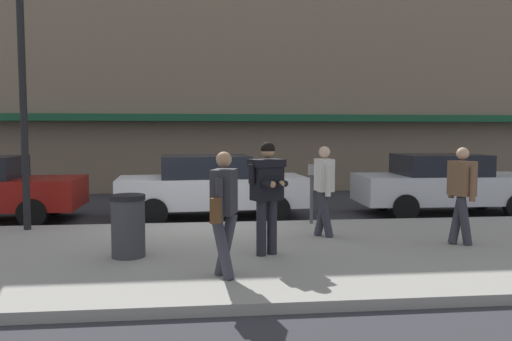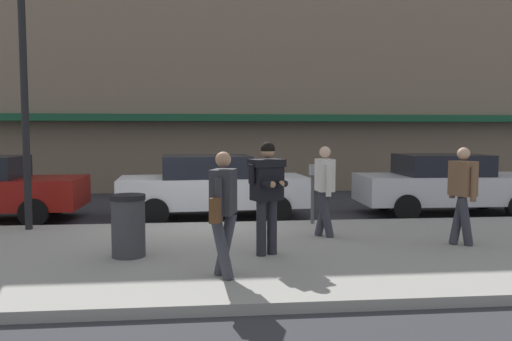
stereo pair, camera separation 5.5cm
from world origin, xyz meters
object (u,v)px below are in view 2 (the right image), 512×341
(parked_sedan_mid, at_px, (212,186))
(pedestrian_in_light_coat, at_px, (325,185))
(parked_sedan_far, at_px, (446,184))
(pedestrian_with_bag, at_px, (223,206))
(man_texting_on_phone, at_px, (267,186))
(trash_bin, at_px, (128,225))
(street_lamp_post, at_px, (24,79))
(parking_meter, at_px, (313,185))
(pedestrian_dark_coat, at_px, (463,190))

(parked_sedan_mid, bearing_deg, pedestrian_in_light_coat, -55.95)
(parked_sedan_far, distance_m, pedestrian_with_bag, 8.05)
(man_texting_on_phone, height_order, trash_bin, man_texting_on_phone)
(man_texting_on_phone, distance_m, street_lamp_post, 5.56)
(parking_meter, bearing_deg, trash_bin, -144.06)
(man_texting_on_phone, height_order, pedestrian_with_bag, man_texting_on_phone)
(pedestrian_in_light_coat, bearing_deg, pedestrian_with_bag, -128.55)
(parked_sedan_far, height_order, man_texting_on_phone, man_texting_on_phone)
(pedestrian_with_bag, height_order, trash_bin, pedestrian_with_bag)
(pedestrian_dark_coat, height_order, street_lamp_post, street_lamp_post)
(man_texting_on_phone, distance_m, pedestrian_dark_coat, 3.47)
(pedestrian_in_light_coat, xyz_separation_m, trash_bin, (-3.42, -1.18, -0.47))
(parked_sedan_mid, xyz_separation_m, pedestrian_dark_coat, (4.26, -3.97, 0.32))
(pedestrian_dark_coat, bearing_deg, pedestrian_with_bag, -159.58)
(parked_sedan_mid, relative_size, pedestrian_in_light_coat, 2.71)
(parked_sedan_mid, distance_m, parked_sedan_far, 5.94)
(pedestrian_with_bag, bearing_deg, trash_bin, 137.88)
(pedestrian_dark_coat, distance_m, street_lamp_post, 8.53)
(parked_sedan_mid, height_order, pedestrian_in_light_coat, pedestrian_in_light_coat)
(pedestrian_in_light_coat, xyz_separation_m, street_lamp_post, (-5.78, 1.29, 2.03))
(pedestrian_dark_coat, relative_size, parking_meter, 1.34)
(pedestrian_with_bag, distance_m, street_lamp_post, 5.73)
(parking_meter, height_order, trash_bin, parking_meter)
(pedestrian_dark_coat, distance_m, trash_bin, 5.65)
(pedestrian_in_light_coat, bearing_deg, parked_sedan_far, 37.71)
(man_texting_on_phone, xyz_separation_m, trash_bin, (-2.18, 0.12, -0.62))
(parked_sedan_mid, height_order, parking_meter, parked_sedan_mid)
(street_lamp_post, bearing_deg, trash_bin, -46.46)
(man_texting_on_phone, relative_size, trash_bin, 1.84)
(parked_sedan_mid, height_order, man_texting_on_phone, man_texting_on_phone)
(parked_sedan_mid, relative_size, trash_bin, 4.70)
(man_texting_on_phone, xyz_separation_m, pedestrian_with_bag, (-0.74, -1.18, -0.14))
(pedestrian_dark_coat, relative_size, street_lamp_post, 0.35)
(street_lamp_post, xyz_separation_m, parking_meter, (5.84, 0.05, -2.17))
(man_texting_on_phone, xyz_separation_m, street_lamp_post, (-4.53, 2.60, 1.89))
(pedestrian_with_bag, xyz_separation_m, pedestrian_dark_coat, (4.18, 1.56, 0.00))
(man_texting_on_phone, relative_size, pedestrian_in_light_coat, 1.06)
(man_texting_on_phone, height_order, street_lamp_post, street_lamp_post)
(pedestrian_in_light_coat, bearing_deg, trash_bin, -160.93)
(pedestrian_in_light_coat, relative_size, pedestrian_with_bag, 1.00)
(pedestrian_dark_coat, bearing_deg, pedestrian_in_light_coat, 157.13)
(parked_sedan_far, relative_size, man_texting_on_phone, 2.52)
(man_texting_on_phone, distance_m, trash_bin, 2.27)
(parked_sedan_far, relative_size, trash_bin, 4.64)
(pedestrian_with_bag, bearing_deg, parked_sedan_far, 43.10)
(parked_sedan_far, distance_m, trash_bin, 8.43)
(pedestrian_with_bag, distance_m, parking_meter, 4.34)
(man_texting_on_phone, relative_size, parking_meter, 1.42)
(street_lamp_post, bearing_deg, pedestrian_in_light_coat, -12.62)
(pedestrian_with_bag, height_order, pedestrian_dark_coat, same)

